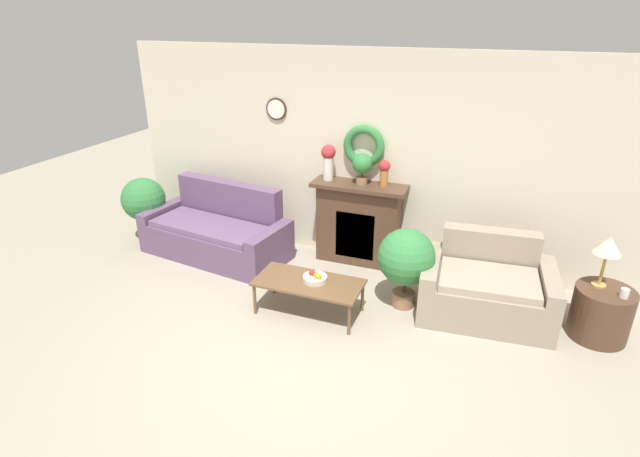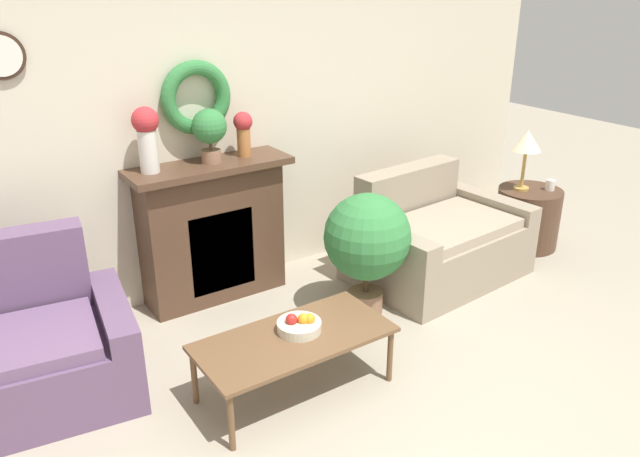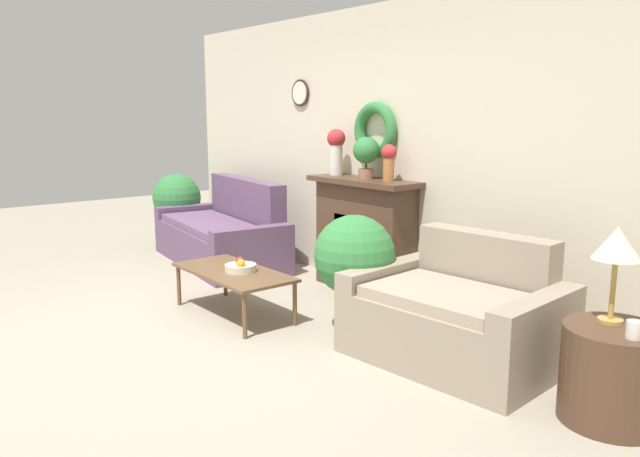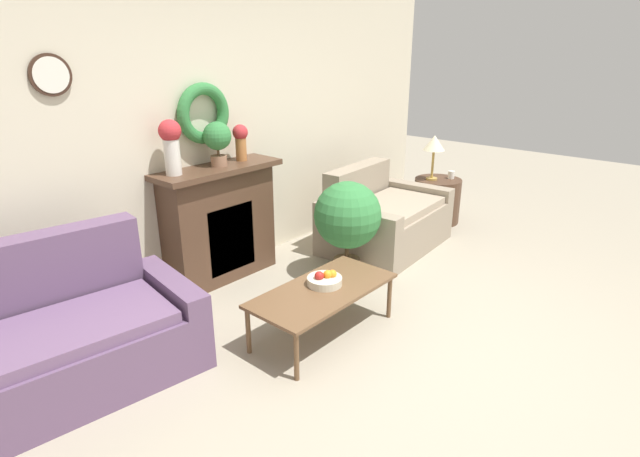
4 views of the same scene
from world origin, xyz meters
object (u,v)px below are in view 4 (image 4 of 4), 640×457
at_px(mug, 451,175).
at_px(side_table_by_loveseat, 437,200).
at_px(vase_on_mantel_left, 171,143).
at_px(loveseat_right, 383,219).
at_px(couch_left, 33,349).
at_px(coffee_table, 323,292).
at_px(fruit_bowl, 325,280).
at_px(table_lamp, 434,144).
at_px(vase_on_mantel_right, 241,140).
at_px(potted_plant_on_mantel, 217,139).
at_px(fireplace, 220,223).
at_px(potted_plant_floor_by_loveseat, 348,217).

bearing_deg(mug, side_table_by_loveseat, 142.13).
bearing_deg(vase_on_mantel_left, loveseat_right, -18.22).
height_order(couch_left, coffee_table, couch_left).
xyz_separation_m(fruit_bowl, table_lamp, (2.80, 0.68, 0.55)).
height_order(fruit_bowl, mug, mug).
xyz_separation_m(loveseat_right, mug, (1.25, -0.14, 0.29)).
bearing_deg(mug, fruit_bowl, -170.21).
relative_size(side_table_by_loveseat, mug, 6.03).
relative_size(vase_on_mantel_right, potted_plant_on_mantel, 0.85).
xyz_separation_m(side_table_by_loveseat, potted_plant_on_mantel, (-2.77, 0.72, 1.06)).
bearing_deg(couch_left, fruit_bowl, -18.22).
relative_size(fireplace, potted_plant_on_mantel, 3.07).
bearing_deg(potted_plant_on_mantel, loveseat_right, -22.15).
height_order(loveseat_right, table_lamp, table_lamp).
bearing_deg(mug, potted_plant_floor_by_loveseat, -179.01).
bearing_deg(vase_on_mantel_right, couch_left, -167.46).
bearing_deg(mug, coffee_table, -169.74).
relative_size(couch_left, mug, 21.96).
xyz_separation_m(couch_left, potted_plant_on_mantel, (1.88, 0.46, 1.01)).
xyz_separation_m(potted_plant_on_mantel, potted_plant_floor_by_loveseat, (0.78, -0.85, -0.74)).
bearing_deg(mug, potted_plant_on_mantel, 164.27).
relative_size(fireplace, side_table_by_loveseat, 2.11).
relative_size(fireplace, fruit_bowl, 4.51).
relative_size(coffee_table, vase_on_mantel_right, 3.51).
relative_size(fireplace, mug, 12.69).
relative_size(coffee_table, potted_plant_on_mantel, 2.98).
relative_size(side_table_by_loveseat, potted_plant_on_mantel, 1.46).
xyz_separation_m(fireplace, side_table_by_loveseat, (2.80, -0.73, -0.28)).
bearing_deg(table_lamp, side_table_by_loveseat, -38.66).
distance_m(fireplace, vase_on_mantel_left, 0.91).
bearing_deg(coffee_table, side_table_by_loveseat, 12.57).
height_order(mug, vase_on_mantel_left, vase_on_mantel_left).
distance_m(table_lamp, potted_plant_floor_by_loveseat, 1.97).
relative_size(fireplace, table_lamp, 2.21).
bearing_deg(potted_plant_floor_by_loveseat, table_lamp, 5.77).
bearing_deg(potted_plant_floor_by_loveseat, mug, 0.99).
bearing_deg(fireplace, loveseat_right, -22.27).
distance_m(couch_left, potted_plant_floor_by_loveseat, 2.70).
bearing_deg(loveseat_right, table_lamp, -3.79).
height_order(side_table_by_loveseat, mug, mug).
bearing_deg(coffee_table, fruit_bowl, 30.98).
relative_size(fireplace, couch_left, 0.58).
xyz_separation_m(loveseat_right, table_lamp, (1.05, 0.01, 0.67)).
distance_m(fruit_bowl, mug, 3.05).
bearing_deg(fruit_bowl, coffee_table, -149.02).
height_order(potted_plant_on_mantel, potted_plant_floor_by_loveseat, potted_plant_on_mantel).
bearing_deg(vase_on_mantel_right, table_lamp, -15.67).
bearing_deg(potted_plant_on_mantel, table_lamp, -13.72).
relative_size(fireplace, vase_on_mantel_left, 2.64).
bearing_deg(vase_on_mantel_left, mug, -14.01).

